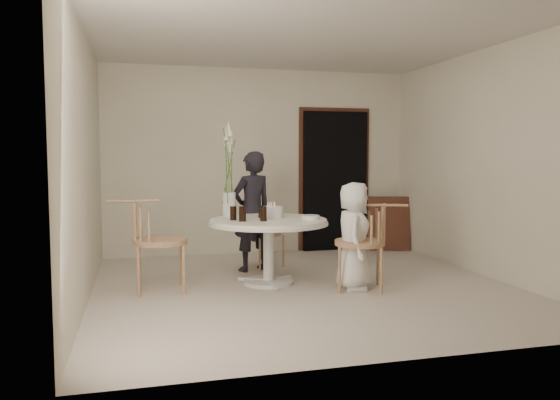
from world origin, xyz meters
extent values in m
plane|color=beige|center=(0.00, 0.00, 0.00)|extent=(4.50, 4.50, 0.00)
plane|color=silver|center=(0.00, 0.00, 2.70)|extent=(4.50, 4.50, 0.00)
plane|color=beige|center=(0.00, 2.25, 1.35)|extent=(4.50, 0.00, 4.50)
plane|color=beige|center=(0.00, -2.25, 1.35)|extent=(4.50, 0.00, 4.50)
plane|color=beige|center=(-2.25, 0.00, 1.35)|extent=(0.00, 4.50, 4.50)
plane|color=beige|center=(2.25, 0.00, 1.35)|extent=(0.00, 4.50, 4.50)
cube|color=black|center=(1.15, 2.19, 1.05)|extent=(1.00, 0.10, 2.10)
cube|color=brown|center=(1.15, 2.23, 1.11)|extent=(1.12, 0.03, 2.22)
cylinder|color=silver|center=(-0.35, 0.25, 0.02)|extent=(0.56, 0.56, 0.04)
cylinder|color=silver|center=(-0.35, 0.25, 0.34)|extent=(0.12, 0.12, 0.65)
cylinder|color=silver|center=(-0.35, 0.25, 0.68)|extent=(1.33, 1.33, 0.03)
cylinder|color=white|center=(-0.35, 0.25, 0.71)|extent=(1.30, 1.30, 0.04)
cube|color=brown|center=(1.95, 1.95, 0.41)|extent=(0.64, 0.36, 0.81)
cylinder|color=tan|center=(-0.29, 0.96, 0.21)|extent=(0.03, 0.03, 0.41)
cylinder|color=tan|center=(0.05, 1.09, 0.21)|extent=(0.03, 0.03, 0.41)
cylinder|color=tan|center=(-0.43, 1.30, 0.21)|extent=(0.03, 0.03, 0.41)
cylinder|color=tan|center=(-0.09, 1.43, 0.21)|extent=(0.03, 0.03, 0.41)
cylinder|color=tan|center=(-0.19, 1.20, 0.43)|extent=(0.46, 0.46, 0.05)
cylinder|color=tan|center=(0.41, 0.04, 0.24)|extent=(0.03, 0.03, 0.48)
cylinder|color=tan|center=(0.27, -0.36, 0.24)|extent=(0.03, 0.03, 0.48)
cylinder|color=tan|center=(0.82, -0.11, 0.24)|extent=(0.03, 0.03, 0.48)
cylinder|color=tan|center=(0.67, -0.51, 0.24)|extent=(0.03, 0.03, 0.48)
cylinder|color=tan|center=(0.54, -0.24, 0.50)|extent=(0.53, 0.53, 0.05)
cylinder|color=tan|center=(-1.31, -0.01, 0.26)|extent=(0.03, 0.03, 0.51)
cylinder|color=tan|center=(-1.30, 0.44, 0.26)|extent=(0.03, 0.03, 0.51)
cylinder|color=tan|center=(-1.76, 0.00, 0.26)|extent=(0.03, 0.03, 0.51)
cylinder|color=tan|center=(-1.76, 0.45, 0.26)|extent=(0.03, 0.03, 0.51)
cylinder|color=tan|center=(-1.53, 0.22, 0.53)|extent=(0.57, 0.57, 0.06)
imported|color=black|center=(-0.38, 0.99, 0.74)|extent=(0.64, 0.53, 1.49)
imported|color=white|center=(0.48, -0.22, 0.58)|extent=(0.54, 0.66, 1.15)
cylinder|color=white|center=(-0.29, 0.36, 0.79)|extent=(0.27, 0.27, 0.13)
cylinder|color=beige|center=(-0.29, 0.36, 0.88)|extent=(0.01, 0.01, 0.05)
cylinder|color=beige|center=(-0.25, 0.39, 0.88)|extent=(0.01, 0.01, 0.05)
cylinder|color=beige|center=(-0.33, 0.38, 0.88)|extent=(0.01, 0.01, 0.05)
cylinder|color=beige|center=(-0.27, 0.31, 0.88)|extent=(0.01, 0.01, 0.05)
cylinder|color=beige|center=(-0.32, 0.32, 0.88)|extent=(0.01, 0.01, 0.05)
cylinder|color=black|center=(-0.67, 0.11, 0.81)|extent=(0.09, 0.09, 0.16)
cylinder|color=black|center=(-0.45, 0.08, 0.81)|extent=(0.10, 0.10, 0.16)
cylinder|color=black|center=(-0.75, 0.25, 0.81)|extent=(0.08, 0.08, 0.15)
cylinder|color=black|center=(-0.41, 0.38, 0.80)|extent=(0.08, 0.08, 0.13)
cylinder|color=white|center=(0.08, 0.08, 0.76)|extent=(0.26, 0.26, 0.05)
cylinder|color=white|center=(-0.73, 0.65, 0.87)|extent=(0.15, 0.15, 0.28)
cylinder|color=#496F2F|center=(-0.70, 0.65, 1.22)|extent=(0.01, 0.01, 0.70)
cone|color=beige|center=(-0.70, 0.65, 1.57)|extent=(0.07, 0.07, 0.18)
cylinder|color=#496F2F|center=(-0.73, 0.68, 1.25)|extent=(0.01, 0.01, 0.76)
cone|color=beige|center=(-0.73, 0.68, 1.63)|extent=(0.07, 0.07, 0.18)
cylinder|color=#496F2F|center=(-0.76, 0.65, 1.28)|extent=(0.01, 0.01, 0.82)
cone|color=beige|center=(-0.76, 0.65, 1.69)|extent=(0.07, 0.07, 0.18)
cylinder|color=#496F2F|center=(-0.73, 0.62, 1.31)|extent=(0.01, 0.01, 0.88)
cone|color=beige|center=(-0.73, 0.62, 1.75)|extent=(0.07, 0.07, 0.18)
camera|label=1|loc=(-1.75, -5.63, 1.43)|focal=35.00mm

